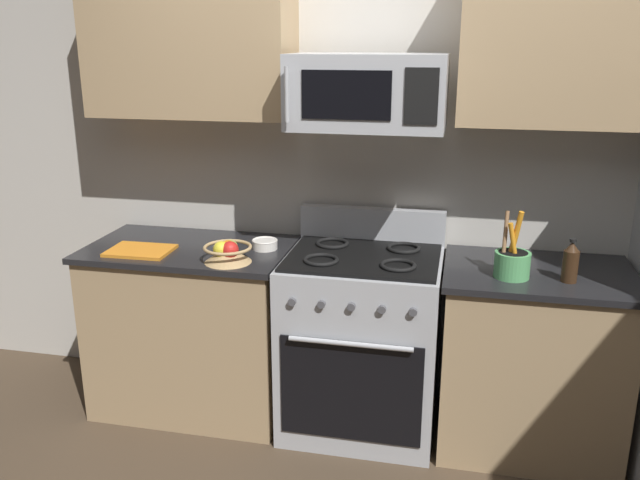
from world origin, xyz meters
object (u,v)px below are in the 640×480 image
Objects in this scene: range_oven at (362,340)px; cutting_board at (140,251)px; prep_bowl at (265,244)px; bottle_soy at (571,262)px; fruit_basket at (228,252)px; utensil_crock at (512,262)px; microwave at (368,92)px.

cutting_board is at bearing -172.61° from range_oven.
cutting_board is 2.38× the size of prep_bowl.
bottle_soy is 1.46m from prep_bowl.
range_oven reaches higher than fruit_basket.
utensil_crock reaches higher than fruit_basket.
utensil_crock is at bearing 3.30° from fruit_basket.
fruit_basket is at bearing -160.45° from microwave.
microwave is 2.31× the size of utensil_crock.
microwave is at bearing -1.60° from prep_bowl.
microwave is (-0.00, 0.03, 1.23)m from range_oven.
fruit_basket is 0.49m from cutting_board.
utensil_crock reaches higher than prep_bowl.
microwave is at bearing 8.81° from cutting_board.
range_oven reaches higher than cutting_board.
fruit_basket is at bearing -5.96° from cutting_board.
range_oven is at bearing 7.39° from cutting_board.
cutting_board is 1.58× the size of bottle_soy.
range_oven is at bearing 172.36° from bottle_soy.
bottle_soy reaches higher than cutting_board.
fruit_basket is (-0.63, -0.19, 0.49)m from range_oven.
prep_bowl is (-1.20, 0.16, -0.04)m from utensil_crock.
utensil_crock is 1.80m from cutting_board.
cutting_board is (-0.48, 0.05, -0.04)m from fruit_basket.
range_oven reaches higher than prep_bowl.
prep_bowl is at bearing 175.27° from range_oven.
bottle_soy is at bearing 0.52° from cutting_board.
range_oven is 1.53× the size of microwave.
bottle_soy is at bearing -6.61° from prep_bowl.
bottle_soy is (0.93, -0.13, 0.53)m from range_oven.
range_oven is at bearing -4.73° from prep_bowl.
microwave is 3.63× the size of bottle_soy.
bottle_soy is (1.56, 0.07, 0.04)m from fruit_basket.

